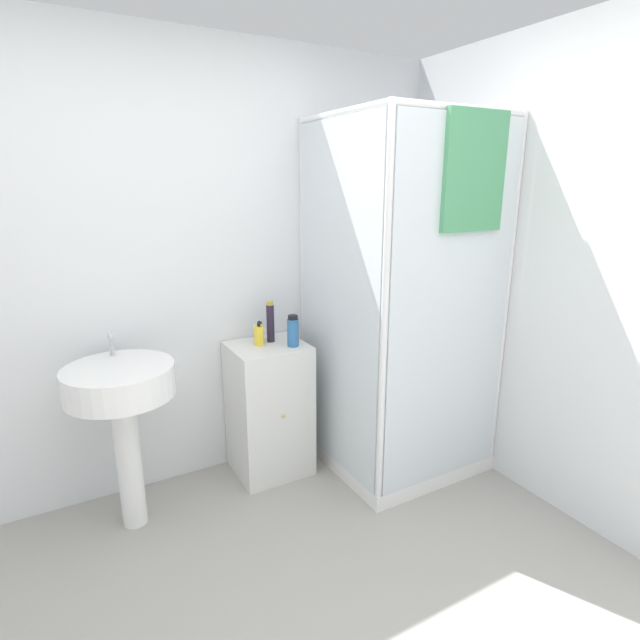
# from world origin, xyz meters

# --- Properties ---
(wall_back) EXTENTS (6.40, 0.06, 2.50)m
(wall_back) POSITION_xyz_m (0.00, 1.70, 1.25)
(wall_back) COLOR silver
(wall_back) RESTS_ON ground_plane
(shower_enclosure) EXTENTS (0.89, 0.92, 2.10)m
(shower_enclosure) POSITION_xyz_m (1.17, 1.14, 0.59)
(shower_enclosure) COLOR white
(shower_enclosure) RESTS_ON ground_plane
(vanity_cabinet) EXTENTS (0.44, 0.42, 0.82)m
(vanity_cabinet) POSITION_xyz_m (0.46, 1.47, 0.41)
(vanity_cabinet) COLOR silver
(vanity_cabinet) RESTS_ON ground_plane
(sink) EXTENTS (0.53, 0.53, 1.01)m
(sink) POSITION_xyz_m (-0.38, 1.35, 0.71)
(sink) COLOR white
(sink) RESTS_ON ground_plane
(soap_dispenser) EXTENTS (0.06, 0.06, 0.15)m
(soap_dispenser) POSITION_xyz_m (0.41, 1.48, 0.88)
(soap_dispenser) COLOR yellow
(soap_dispenser) RESTS_ON vanity_cabinet
(shampoo_bottle_tall_black) EXTENTS (0.05, 0.05, 0.25)m
(shampoo_bottle_tall_black) POSITION_xyz_m (0.50, 1.51, 0.94)
(shampoo_bottle_tall_black) COLOR #281E33
(shampoo_bottle_tall_black) RESTS_ON vanity_cabinet
(shampoo_bottle_blue) EXTENTS (0.07, 0.07, 0.19)m
(shampoo_bottle_blue) POSITION_xyz_m (0.58, 1.37, 0.91)
(shampoo_bottle_blue) COLOR #2D66A3
(shampoo_bottle_blue) RESTS_ON vanity_cabinet
(lotion_bottle_white) EXTENTS (0.06, 0.06, 0.14)m
(lotion_bottle_white) POSITION_xyz_m (0.43, 1.55, 0.87)
(lotion_bottle_white) COLOR white
(lotion_bottle_white) RESTS_ON vanity_cabinet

